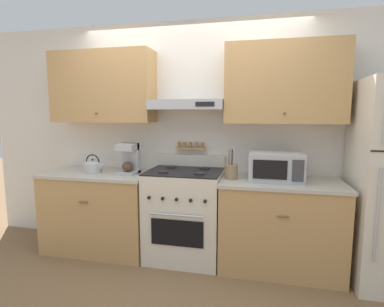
% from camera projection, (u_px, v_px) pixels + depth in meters
% --- Properties ---
extents(ground_plane, '(16.00, 16.00, 0.00)m').
position_uv_depth(ground_plane, '(176.00, 273.00, 2.92)').
color(ground_plane, brown).
extents(wall_back, '(5.20, 0.46, 2.55)m').
position_uv_depth(wall_back, '(190.00, 119.00, 3.33)').
color(wall_back, silver).
rests_on(wall_back, ground_plane).
extents(counter_left, '(1.19, 0.68, 0.89)m').
position_uv_depth(counter_left, '(101.00, 210.00, 3.40)').
color(counter_left, tan).
rests_on(counter_left, ground_plane).
extents(counter_right, '(1.18, 0.68, 0.89)m').
position_uv_depth(counter_right, '(280.00, 224.00, 2.97)').
color(counter_right, tan).
rests_on(counter_right, ground_plane).
extents(stove_range, '(0.77, 0.66, 1.08)m').
position_uv_depth(stove_range, '(185.00, 214.00, 3.19)').
color(stove_range, beige).
rests_on(stove_range, ground_plane).
extents(tea_kettle, '(0.24, 0.19, 0.20)m').
position_uv_depth(tea_kettle, '(93.00, 166.00, 3.32)').
color(tea_kettle, '#B7B7BC').
rests_on(tea_kettle, counter_left).
extents(coffee_maker, '(0.19, 0.24, 0.33)m').
position_uv_depth(coffee_maker, '(129.00, 158.00, 3.25)').
color(coffee_maker, '#ADAFB5').
rests_on(coffee_maker, counter_left).
extents(microwave, '(0.51, 0.36, 0.28)m').
position_uv_depth(microwave, '(276.00, 167.00, 2.91)').
color(microwave, '#ADAFB5').
rests_on(microwave, counter_right).
extents(utensil_crock, '(0.13, 0.13, 0.30)m').
position_uv_depth(utensil_crock, '(231.00, 171.00, 2.99)').
color(utensil_crock, '#8E7051').
rests_on(utensil_crock, counter_right).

